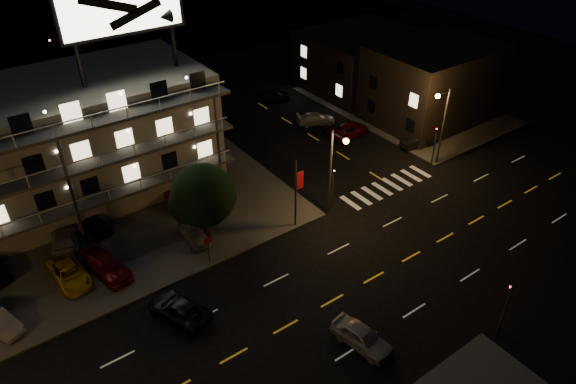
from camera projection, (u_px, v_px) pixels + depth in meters
ground at (310, 313)px, 34.99m from camera, size 140.00×140.00×0.00m
curb_nw at (22, 238)px, 41.60m from camera, size 44.00×24.00×0.15m
curb_ne at (403, 105)px, 62.92m from camera, size 16.00×24.00×0.15m
motel at (44, 148)px, 43.22m from camera, size 28.00×13.80×18.10m
side_bldg_front at (433, 83)px, 57.89m from camera, size 14.06×10.00×8.50m
side_bldg_back at (361, 60)px, 66.37m from camera, size 14.06×12.00×7.00m
streetlight_nc at (334, 165)px, 41.66m from camera, size 0.44×1.92×8.00m
streetlight_ne at (442, 120)px, 48.51m from camera, size 1.92×0.44×8.00m
signal_nw at (333, 185)px, 43.62m from camera, size 0.20×0.27×4.60m
signal_sw at (507, 305)px, 32.20m from camera, size 0.20×0.27×4.60m
signal_ne at (435, 142)px, 49.92m from camera, size 0.27×0.20×4.60m
banner_north at (297, 192)px, 41.17m from camera, size 0.83×0.16×6.40m
stop_sign at (208, 245)px, 38.33m from camera, size 0.91×0.11×2.61m
tree at (203, 197)px, 39.51m from camera, size 5.19×5.00×6.53m
lot_car_2 at (69, 273)px, 37.13m from camera, size 2.47×4.75×1.28m
lot_car_3 at (107, 266)px, 37.70m from camera, size 2.85×5.02×1.37m
lot_car_4 at (194, 233)px, 41.01m from camera, size 1.56×3.72×1.26m
lot_car_7 at (65, 237)px, 40.41m from camera, size 3.21×5.27×1.43m
lot_car_8 at (93, 224)px, 41.99m from camera, size 2.52×4.13×1.31m
lot_car_9 at (184, 198)px, 44.95m from camera, size 2.73×4.69×1.46m
side_car_0 at (418, 142)px, 53.93m from camera, size 3.92×2.16×1.23m
side_car_1 at (348, 130)px, 56.14m from camera, size 4.89×2.38×1.34m
side_car_2 at (316, 119)px, 58.49m from camera, size 4.74×3.47×1.28m
side_car_3 at (273, 95)px, 63.83m from camera, size 4.56×2.94×1.44m
road_car_east at (362, 337)px, 32.41m from camera, size 2.38×4.45×1.44m
road_car_west at (179, 309)px, 34.46m from camera, size 3.72×5.19×1.31m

